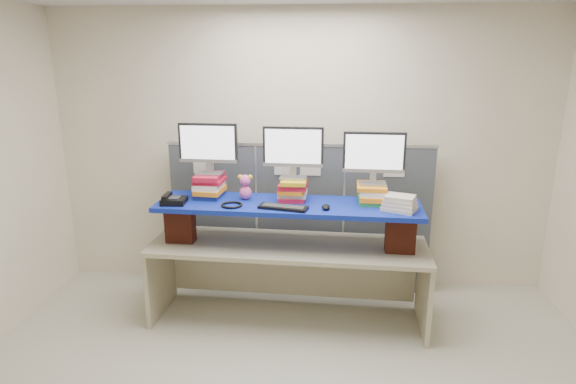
# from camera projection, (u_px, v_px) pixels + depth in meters

# --- Properties ---
(room) EXTENTS (5.00, 4.00, 2.80)m
(room) POSITION_uv_depth(u_px,v_px,m) (285.00, 215.00, 2.94)
(room) COLOR beige
(room) RESTS_ON ground
(cubicle_partition) EXTENTS (2.60, 0.06, 1.53)m
(cubicle_partition) POSITION_uv_depth(u_px,v_px,m) (300.00, 218.00, 4.82)
(cubicle_partition) COLOR #3E4249
(cubicle_partition) RESTS_ON ground
(desk) EXTENTS (2.47, 0.82, 0.74)m
(desk) POSITION_uv_depth(u_px,v_px,m) (288.00, 260.00, 4.27)
(desk) COLOR #B4A989
(desk) RESTS_ON ground
(brick_pier_left) EXTENTS (0.25, 0.15, 0.34)m
(brick_pier_left) POSITION_uv_depth(u_px,v_px,m) (180.00, 224.00, 4.25)
(brick_pier_left) COLOR maroon
(brick_pier_left) RESTS_ON desk
(brick_pier_right) EXTENTS (0.25, 0.15, 0.34)m
(brick_pier_right) POSITION_uv_depth(u_px,v_px,m) (400.00, 233.00, 4.02)
(brick_pier_right) COLOR maroon
(brick_pier_right) RESTS_ON desk
(blue_board) EXTENTS (2.29, 0.67, 0.04)m
(blue_board) POSITION_uv_depth(u_px,v_px,m) (288.00, 205.00, 4.13)
(blue_board) COLOR navy
(blue_board) RESTS_ON brick_pier_left
(book_stack_left) EXTENTS (0.26, 0.33, 0.21)m
(book_stack_left) POSITION_uv_depth(u_px,v_px,m) (209.00, 185.00, 4.30)
(book_stack_left) COLOR navy
(book_stack_left) RESTS_ON blue_board
(book_stack_center) EXTENTS (0.26, 0.31, 0.19)m
(book_stack_center) POSITION_uv_depth(u_px,v_px,m) (293.00, 189.00, 4.21)
(book_stack_center) COLOR red
(book_stack_center) RESTS_ON blue_board
(book_stack_right) EXTENTS (0.27, 0.32, 0.16)m
(book_stack_right) POSITION_uv_depth(u_px,v_px,m) (372.00, 194.00, 4.13)
(book_stack_right) COLOR #238633
(book_stack_right) RESTS_ON blue_board
(monitor_left) EXTENTS (0.52, 0.16, 0.45)m
(monitor_left) POSITION_uv_depth(u_px,v_px,m) (208.00, 146.00, 4.20)
(monitor_left) COLOR #929297
(monitor_left) RESTS_ON book_stack_left
(monitor_center) EXTENTS (0.52, 0.16, 0.45)m
(monitor_center) POSITION_uv_depth(u_px,v_px,m) (293.00, 150.00, 4.11)
(monitor_center) COLOR #929297
(monitor_center) RESTS_ON book_stack_center
(monitor_right) EXTENTS (0.52, 0.16, 0.45)m
(monitor_right) POSITION_uv_depth(u_px,v_px,m) (374.00, 155.00, 4.04)
(monitor_right) COLOR #929297
(monitor_right) RESTS_ON book_stack_right
(keyboard) EXTENTS (0.43, 0.22, 0.03)m
(keyboard) POSITION_uv_depth(u_px,v_px,m) (283.00, 207.00, 3.97)
(keyboard) COLOR black
(keyboard) RESTS_ON blue_board
(mouse) EXTENTS (0.09, 0.13, 0.04)m
(mouse) POSITION_uv_depth(u_px,v_px,m) (326.00, 207.00, 3.96)
(mouse) COLOR black
(mouse) RESTS_ON blue_board
(desk_phone) EXTENTS (0.21, 0.19, 0.08)m
(desk_phone) POSITION_uv_depth(u_px,v_px,m) (173.00, 200.00, 4.10)
(desk_phone) COLOR black
(desk_phone) RESTS_ON blue_board
(headset) EXTENTS (0.19, 0.19, 0.02)m
(headset) POSITION_uv_depth(u_px,v_px,m) (232.00, 205.00, 4.04)
(headset) COLOR black
(headset) RESTS_ON blue_board
(plush_toy) EXTENTS (0.13, 0.10, 0.22)m
(plush_toy) POSITION_uv_depth(u_px,v_px,m) (245.00, 187.00, 4.21)
(plush_toy) COLOR pink
(plush_toy) RESTS_ON blue_board
(binder_stack) EXTENTS (0.32, 0.29, 0.12)m
(binder_stack) POSITION_uv_depth(u_px,v_px,m) (400.00, 203.00, 3.92)
(binder_stack) COLOR beige
(binder_stack) RESTS_ON blue_board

